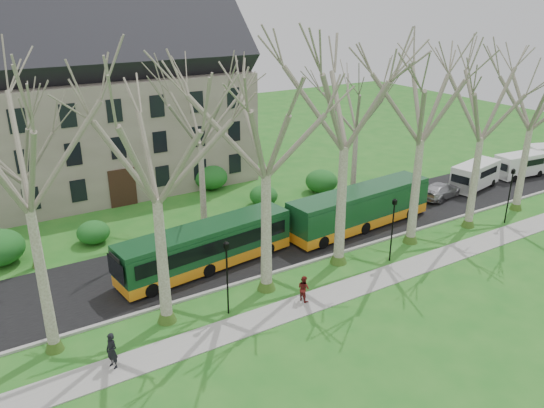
{
  "coord_description": "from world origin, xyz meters",
  "views": [
    {
      "loc": [
        -17.09,
        -23.62,
        16.37
      ],
      "look_at": [
        -0.71,
        3.0,
        4.07
      ],
      "focal_mm": 35.0,
      "sensor_mm": 36.0,
      "label": 1
    }
  ],
  "objects_px": {
    "bus_lead": "(206,246)",
    "van_b": "(521,165)",
    "bus_follow": "(360,208)",
    "sedan": "(441,190)",
    "van_a": "(475,176)",
    "pedestrian_b": "(304,288)",
    "pedestrian_a": "(112,351)"
  },
  "relations": [
    {
      "from": "bus_lead",
      "to": "van_b",
      "type": "distance_m",
      "value": 33.55
    },
    {
      "from": "bus_follow",
      "to": "bus_lead",
      "type": "bearing_deg",
      "value": 174.68
    },
    {
      "from": "sedan",
      "to": "van_a",
      "type": "relative_size",
      "value": 0.85
    },
    {
      "from": "sedan",
      "to": "van_b",
      "type": "xyz_separation_m",
      "value": [
        10.93,
        -0.0,
        0.48
      ]
    },
    {
      "from": "bus_follow",
      "to": "van_b",
      "type": "distance_m",
      "value": 21.0
    },
    {
      "from": "bus_follow",
      "to": "van_b",
      "type": "relative_size",
      "value": 2.34
    },
    {
      "from": "sedan",
      "to": "pedestrian_b",
      "type": "height_order",
      "value": "pedestrian_b"
    },
    {
      "from": "pedestrian_a",
      "to": "pedestrian_b",
      "type": "height_order",
      "value": "pedestrian_a"
    },
    {
      "from": "bus_follow",
      "to": "van_a",
      "type": "relative_size",
      "value": 2.26
    },
    {
      "from": "bus_follow",
      "to": "pedestrian_a",
      "type": "bearing_deg",
      "value": -166.92
    },
    {
      "from": "bus_lead",
      "to": "pedestrian_a",
      "type": "distance_m",
      "value": 10.46
    },
    {
      "from": "pedestrian_a",
      "to": "van_a",
      "type": "bearing_deg",
      "value": 78.08
    },
    {
      "from": "van_a",
      "to": "pedestrian_b",
      "type": "relative_size",
      "value": 3.53
    },
    {
      "from": "van_a",
      "to": "pedestrian_b",
      "type": "xyz_separation_m",
      "value": [
        -24.02,
        -7.52,
        -0.42
      ]
    },
    {
      "from": "van_b",
      "to": "pedestrian_a",
      "type": "distance_m",
      "value": 42.23
    },
    {
      "from": "van_b",
      "to": "bus_follow",
      "type": "bearing_deg",
      "value": -171.1
    },
    {
      "from": "bus_lead",
      "to": "pedestrian_b",
      "type": "xyz_separation_m",
      "value": [
        2.99,
        -6.55,
        -0.69
      ]
    },
    {
      "from": "van_a",
      "to": "pedestrian_a",
      "type": "distance_m",
      "value": 35.85
    },
    {
      "from": "sedan",
      "to": "van_a",
      "type": "distance_m",
      "value": 4.44
    },
    {
      "from": "van_a",
      "to": "van_b",
      "type": "height_order",
      "value": "van_a"
    },
    {
      "from": "van_a",
      "to": "van_b",
      "type": "bearing_deg",
      "value": -11.97
    },
    {
      "from": "bus_follow",
      "to": "sedan",
      "type": "distance_m",
      "value": 10.13
    },
    {
      "from": "bus_follow",
      "to": "pedestrian_b",
      "type": "distance_m",
      "value": 11.53
    },
    {
      "from": "sedan",
      "to": "pedestrian_a",
      "type": "xyz_separation_m",
      "value": [
        -30.6,
        -7.61,
        0.23
      ]
    },
    {
      "from": "bus_lead",
      "to": "van_b",
      "type": "xyz_separation_m",
      "value": [
        33.53,
        0.91,
        -0.32
      ]
    },
    {
      "from": "bus_lead",
      "to": "van_a",
      "type": "xyz_separation_m",
      "value": [
        27.01,
        0.97,
        -0.28
      ]
    },
    {
      "from": "van_b",
      "to": "pedestrian_b",
      "type": "relative_size",
      "value": 3.39
    },
    {
      "from": "bus_lead",
      "to": "bus_follow",
      "type": "distance_m",
      "value": 12.57
    },
    {
      "from": "van_a",
      "to": "bus_follow",
      "type": "bearing_deg",
      "value": 173.1
    },
    {
      "from": "bus_lead",
      "to": "pedestrian_a",
      "type": "bearing_deg",
      "value": -146.7
    },
    {
      "from": "bus_lead",
      "to": "pedestrian_a",
      "type": "height_order",
      "value": "bus_lead"
    },
    {
      "from": "bus_lead",
      "to": "sedan",
      "type": "distance_m",
      "value": 22.63
    }
  ]
}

